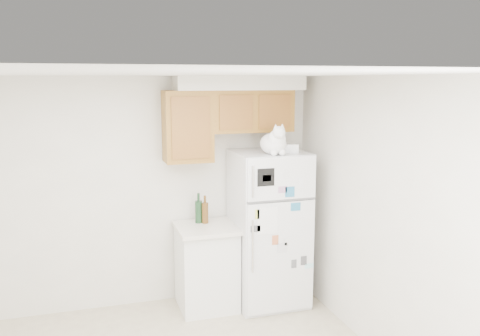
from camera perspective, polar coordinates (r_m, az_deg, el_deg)
name	(u,v)px	position (r m, az deg, el deg)	size (l,w,h in m)	color
room_shell	(181,186)	(3.82, -6.64, -2.05)	(3.84, 4.04, 2.52)	silver
refrigerator	(269,228)	(5.62, 3.26, -6.76)	(0.76, 0.78, 1.70)	silver
base_counter	(207,266)	(5.62, -3.77, -10.95)	(0.64, 0.64, 0.92)	white
cat	(275,142)	(5.23, 3.91, 2.88)	(0.32, 0.47, 0.33)	white
storage_box_back	(275,146)	(5.54, 3.92, 2.49)	(0.18, 0.13, 0.10)	white
storage_box_front	(291,148)	(5.39, 5.74, 2.22)	(0.15, 0.11, 0.09)	white
bottle_green	(199,208)	(5.55, -4.67, -4.49)	(0.08, 0.08, 0.33)	#19381E
bottle_amber	(205,209)	(5.53, -3.95, -4.66)	(0.07, 0.07, 0.31)	#593814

